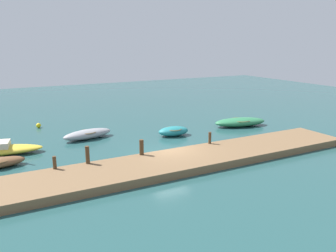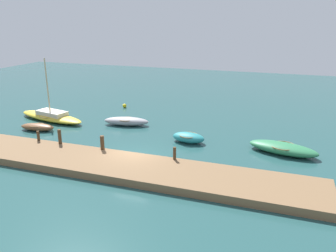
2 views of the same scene
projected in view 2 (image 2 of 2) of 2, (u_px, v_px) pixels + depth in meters
The scene contains 12 objects.
ground_plane at pixel (134, 158), 23.54m from camera, with size 84.00×84.00×0.00m, color #234C4C.
dock_platform at pixel (120, 166), 21.55m from camera, with size 24.88×3.86×0.49m, color brown.
motorboat_green at pixel (283, 148), 24.14m from camera, with size 5.09×2.81×0.76m.
rowboat_brown at pixel (37, 127), 29.11m from camera, with size 3.11×1.47×0.60m.
rowboat_grey at pixel (126, 121), 30.50m from camera, with size 4.20×2.09×0.74m.
dinghy_teal at pixel (188, 137), 26.31m from camera, with size 2.67×1.64×0.76m.
sailboat_yellow at pixel (51, 116), 31.97m from camera, with size 7.80×3.47×5.77m.
mooring_post_west at pixel (38, 136), 25.25m from camera, with size 0.21×0.21×0.74m, color #47331E.
mooring_post_mid_west at pixel (60, 137), 24.61m from camera, with size 0.24×0.24×1.06m, color #47331E.
mooring_post_mid_east at pixel (102, 143), 23.52m from camera, with size 0.28×0.28×0.99m, color #47331E.
mooring_post_east at pixel (175, 153), 21.89m from camera, with size 0.20×0.20×0.83m, color #47331E.
marker_buoy at pixel (125, 106), 36.47m from camera, with size 0.42×0.42×0.42m, color yellow.
Camera 2 is at (9.40, -19.78, 9.20)m, focal length 36.60 mm.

